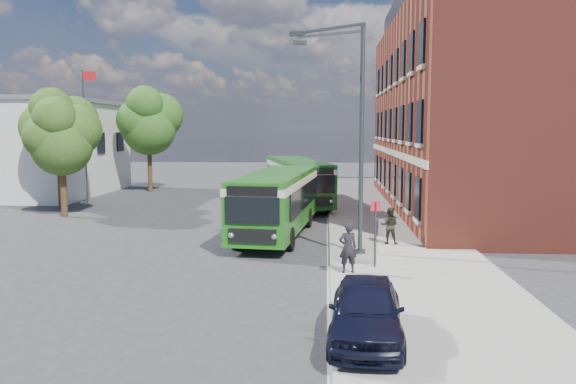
# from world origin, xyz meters

# --- Properties ---
(ground) EXTENTS (120.00, 120.00, 0.00)m
(ground) POSITION_xyz_m (0.00, 0.00, 0.00)
(ground) COLOR #2C2C2F
(ground) RESTS_ON ground
(pavement) EXTENTS (6.00, 48.00, 0.15)m
(pavement) POSITION_xyz_m (7.00, 8.00, 0.07)
(pavement) COLOR #99968B
(pavement) RESTS_ON ground
(kerb_line) EXTENTS (0.12, 48.00, 0.01)m
(kerb_line) POSITION_xyz_m (3.95, 8.00, 0.01)
(kerb_line) COLOR beige
(kerb_line) RESTS_ON ground
(brick_office) EXTENTS (12.10, 26.00, 14.20)m
(brick_office) POSITION_xyz_m (14.00, 12.00, 6.97)
(brick_office) COLOR maroon
(brick_office) RESTS_ON ground
(white_building) EXTENTS (9.40, 13.40, 7.30)m
(white_building) POSITION_xyz_m (-18.00, 18.00, 3.66)
(white_building) COLOR silver
(white_building) RESTS_ON ground
(flagpole) EXTENTS (0.95, 0.10, 9.00)m
(flagpole) POSITION_xyz_m (-12.45, 13.00, 4.94)
(flagpole) COLOR #35383A
(flagpole) RESTS_ON ground
(street_lamp) EXTENTS (2.96, 2.38, 9.00)m
(street_lamp) POSITION_xyz_m (4.84, -2.00, 4.79)
(street_lamp) COLOR #35383A
(street_lamp) RESTS_ON ground
(bus_stop_sign) EXTENTS (0.35, 0.08, 2.52)m
(bus_stop_sign) POSITION_xyz_m (5.60, -4.20, 1.51)
(bus_stop_sign) COLOR #35383A
(bus_stop_sign) RESTS_ON ground
(bus_front) EXTENTS (3.59, 10.66, 3.02)m
(bus_front) POSITION_xyz_m (1.51, 2.32, 1.83)
(bus_front) COLOR #1E6516
(bus_front) RESTS_ON ground
(bus_rear) EXTENTS (5.21, 11.67, 3.02)m
(bus_rear) POSITION_xyz_m (1.92, 13.13, 1.83)
(bus_rear) COLOR #155413
(bus_rear) RESTS_ON ground
(parked_car) EXTENTS (2.00, 4.33, 1.44)m
(parked_car) POSITION_xyz_m (4.80, -11.24, 0.87)
(parked_car) COLOR black
(parked_car) RESTS_ON pavement
(pedestrian_a) EXTENTS (0.72, 0.56, 1.75)m
(pedestrian_a) POSITION_xyz_m (4.60, -5.08, 1.02)
(pedestrian_a) COLOR black
(pedestrian_a) RESTS_ON pavement
(pedestrian_b) EXTENTS (0.87, 0.73, 1.59)m
(pedestrian_b) POSITION_xyz_m (6.57, -0.04, 0.94)
(pedestrian_b) COLOR black
(pedestrian_b) RESTS_ON pavement
(tree_left) EXTENTS (4.07, 3.87, 6.87)m
(tree_left) POSITION_xyz_m (-11.25, 7.07, 4.66)
(tree_left) COLOR #3C2516
(tree_left) RESTS_ON ground
(tree_mid) EXTENTS (4.51, 4.29, 7.62)m
(tree_mid) POSITION_xyz_m (-13.06, 10.45, 5.17)
(tree_mid) COLOR #3C2516
(tree_mid) RESTS_ON ground
(tree_right) EXTENTS (5.00, 4.76, 8.45)m
(tree_right) POSITION_xyz_m (-10.39, 20.34, 5.73)
(tree_right) COLOR #3C2516
(tree_right) RESTS_ON ground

